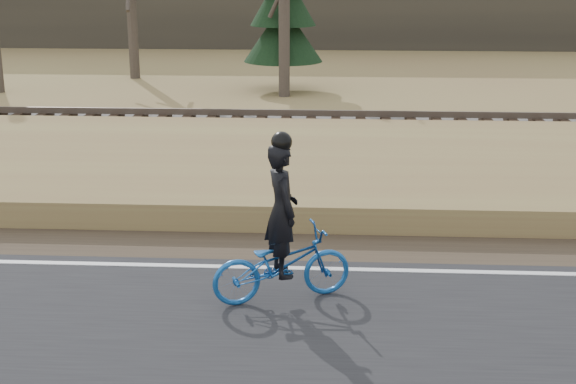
{
  "coord_description": "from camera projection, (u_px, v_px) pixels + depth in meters",
  "views": [
    {
      "loc": [
        -3.65,
        -10.37,
        4.32
      ],
      "look_at": [
        -4.28,
        0.5,
        1.1
      ],
      "focal_mm": 50.0,
      "sensor_mm": 36.0,
      "label": 1
    }
  ],
  "objects": [
    {
      "name": "shoulder",
      "position": [
        573.0,
        252.0,
        12.09
      ],
      "size": [
        120.0,
        1.6,
        0.04
      ],
      "primitive_type": "cube",
      "color": "#473A2B",
      "rests_on": "ground"
    },
    {
      "name": "embankment",
      "position": [
        529.0,
        185.0,
        14.91
      ],
      "size": [
        120.0,
        5.0,
        0.44
      ],
      "primitive_type": "cube",
      "color": "olive",
      "rests_on": "ground"
    },
    {
      "name": "ballast",
      "position": [
        491.0,
        140.0,
        18.54
      ],
      "size": [
        120.0,
        3.0,
        0.45
      ],
      "primitive_type": "cube",
      "color": "slate",
      "rests_on": "ground"
    },
    {
      "name": "railroad",
      "position": [
        492.0,
        127.0,
        18.46
      ],
      "size": [
        120.0,
        2.4,
        0.29
      ],
      "color": "black",
      "rests_on": "ballast"
    },
    {
      "name": "cyclist",
      "position": [
        282.0,
        248.0,
        10.15
      ],
      "size": [
        1.92,
        1.23,
        2.21
      ],
      "rotation": [
        0.0,
        0.0,
        1.93
      ],
      "color": "#17529E",
      "rests_on": "road"
    }
  ]
}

